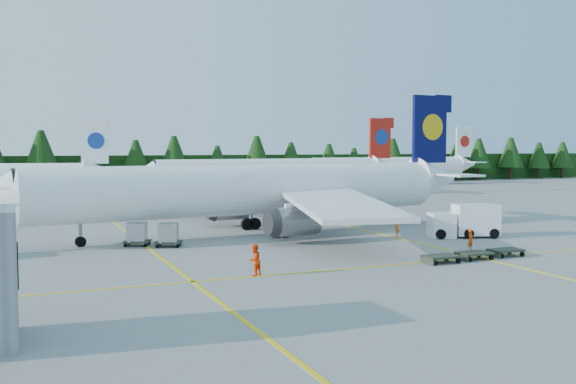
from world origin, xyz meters
name	(u,v)px	position (x,y,z in m)	size (l,w,h in m)	color
ground	(359,250)	(0.00, 0.00, 0.00)	(320.00, 320.00, 0.00)	gray
taxi_stripe_a	(122,228)	(-14.00, 20.00, 0.01)	(0.25, 120.00, 0.01)	yellow
taxi_stripe_b	(316,219)	(6.00, 20.00, 0.01)	(0.25, 120.00, 0.01)	yellow
taxi_stripe_cross	(405,264)	(0.00, -6.00, 0.01)	(80.00, 0.25, 0.01)	yellow
treeline_hedge	(147,171)	(0.00, 82.00, 3.00)	(220.00, 4.00, 6.00)	black
airliner_navy	(241,191)	(-5.37, 11.00, 3.81)	(43.55, 35.69, 12.67)	white
airliner_red	(268,173)	(11.48, 47.75, 3.67)	(41.95, 34.43, 12.19)	white
airliner_far_right	(384,167)	(43.92, 68.30, 3.65)	(39.98, 4.63, 11.63)	white
service_truck	(464,221)	(11.43, 2.62, 1.36)	(6.06, 3.68, 2.75)	silver
dolly_train	(474,253)	(5.25, -6.36, 0.43)	(8.01, 1.87, 0.13)	#343929
uld_pair	(153,233)	(-13.51, 7.79, 1.01)	(4.49, 3.44, 1.50)	#343929
crew_a	(471,240)	(7.48, -3.20, 0.78)	(0.57, 0.37, 1.56)	#FF4105
crew_b	(255,260)	(-10.23, -5.77, 0.93)	(0.90, 0.70, 1.85)	#FF3905
crew_c	(398,227)	(6.27, 4.61, 0.84)	(0.70, 0.47, 1.69)	#FF5605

